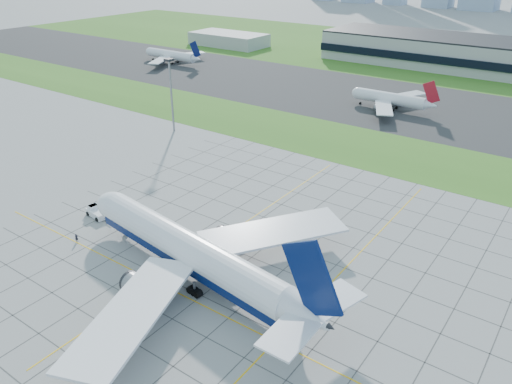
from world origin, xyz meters
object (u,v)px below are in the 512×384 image
(airliner, at_px, (190,251))
(pushback_tug, at_px, (97,212))
(light_mast, at_px, (171,86))
(distant_jet_1, at_px, (392,99))
(distant_jet_0, at_px, (172,55))
(crew_near, at_px, (77,238))

(airliner, relative_size, pushback_tug, 7.18)
(light_mast, height_order, distant_jet_1, light_mast)
(pushback_tug, bearing_deg, distant_jet_0, 135.86)
(pushback_tug, distance_m, crew_near, 11.86)
(airliner, height_order, crew_near, airliner)
(pushback_tug, distance_m, distant_jet_1, 128.73)
(crew_near, xyz_separation_m, distant_jet_0, (-115.99, 149.51, 3.51))
(distant_jet_0, bearing_deg, light_mast, -45.46)
(airliner, distance_m, distant_jet_0, 204.78)
(pushback_tug, xyz_separation_m, distant_jet_0, (-110.01, 139.26, 3.34))
(distant_jet_0, height_order, distant_jet_1, same)
(pushback_tug, bearing_deg, light_mast, 124.37)
(light_mast, distance_m, airliner, 89.25)
(crew_near, relative_size, distant_jet_0, 0.05)
(pushback_tug, height_order, distant_jet_1, distant_jet_1)
(light_mast, bearing_deg, crew_near, -62.64)
(light_mast, relative_size, pushback_tug, 2.74)
(airliner, xyz_separation_m, pushback_tug, (-35.50, 4.81, -4.61))
(light_mast, height_order, crew_near, light_mast)
(pushback_tug, height_order, distant_jet_0, distant_jet_0)
(distant_jet_0, bearing_deg, distant_jet_1, -5.48)
(light_mast, xyz_separation_m, airliner, (64.05, -61.28, -10.43))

